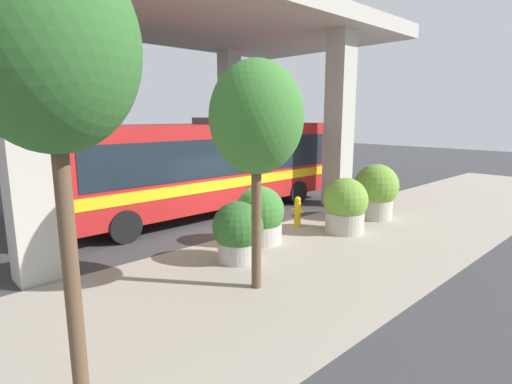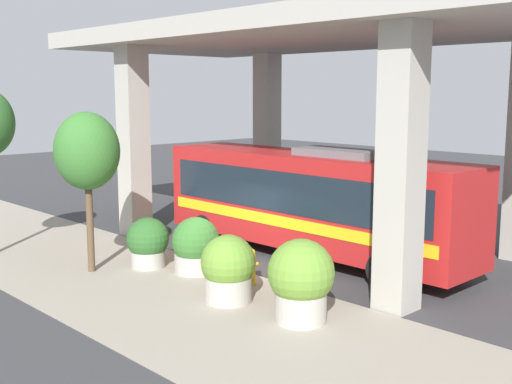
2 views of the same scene
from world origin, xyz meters
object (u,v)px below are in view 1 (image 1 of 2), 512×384
(bus, at_px, (209,163))
(street_tree_far, at_px, (51,51))
(street_tree_near, at_px, (256,119))
(fire_hydrant, at_px, (297,212))
(planter_middle, at_px, (345,206))
(planter_front, at_px, (260,216))
(planter_back, at_px, (376,191))
(planter_extra, at_px, (238,232))

(bus, xyz_separation_m, street_tree_far, (-7.41, 7.57, 2.38))
(street_tree_near, xyz_separation_m, street_tree_far, (-1.29, 4.19, 0.72))
(fire_hydrant, distance_m, planter_middle, 1.61)
(planter_front, xyz_separation_m, planter_back, (-0.87, -5.01, 0.22))
(planter_front, distance_m, street_tree_far, 8.16)
(planter_front, height_order, street_tree_far, street_tree_far)
(planter_front, height_order, street_tree_near, street_tree_near)
(bus, relative_size, planter_extra, 7.27)
(planter_middle, bearing_deg, fire_hydrant, 24.07)
(planter_middle, bearing_deg, bus, 17.71)
(bus, relative_size, fire_hydrant, 10.85)
(planter_back, distance_m, street_tree_near, 7.84)
(fire_hydrant, height_order, street_tree_near, street_tree_near)
(planter_extra, height_order, street_tree_near, street_tree_near)
(fire_hydrant, relative_size, street_tree_far, 0.19)
(street_tree_near, relative_size, street_tree_far, 0.87)
(fire_hydrant, height_order, planter_extra, planter_extra)
(bus, height_order, planter_extra, bus)
(street_tree_near, bearing_deg, planter_extra, -27.61)
(planter_front, relative_size, street_tree_far, 0.31)
(street_tree_far, bearing_deg, fire_hydrant, -65.73)
(fire_hydrant, relative_size, planter_back, 0.53)
(planter_front, bearing_deg, street_tree_near, 134.60)
(planter_front, xyz_separation_m, street_tree_far, (-3.52, 6.45, 3.55))
(fire_hydrant, xyz_separation_m, planter_front, (-0.32, 2.07, 0.27))
(bus, xyz_separation_m, planter_extra, (-4.61, 2.59, -1.19))
(planter_back, bearing_deg, planter_middle, 96.18)
(planter_back, height_order, street_tree_far, street_tree_far)
(planter_front, distance_m, planter_back, 5.09)
(street_tree_far, bearing_deg, planter_extra, -60.63)
(bus, relative_size, street_tree_near, 2.38)
(bus, distance_m, street_tree_near, 7.19)
(planter_extra, bearing_deg, planter_front, -63.98)
(bus, bearing_deg, planter_back, -140.72)
(planter_extra, bearing_deg, bus, -29.32)
(planter_front, relative_size, street_tree_near, 0.35)
(bus, xyz_separation_m, planter_middle, (-5.01, -1.60, -1.10))
(fire_hydrant, height_order, street_tree_far, street_tree_far)
(bus, xyz_separation_m, planter_back, (-4.76, -3.89, -0.95))
(street_tree_near, bearing_deg, planter_front, -45.40)
(bus, distance_m, planter_front, 4.21)
(planter_middle, bearing_deg, street_tree_far, 104.70)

